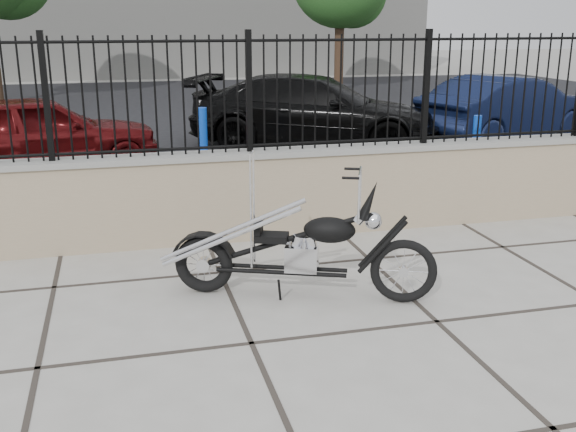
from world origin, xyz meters
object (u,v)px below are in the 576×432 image
Objects in this scene: car_red at (38,133)px; car_black at (314,111)px; chopper_motorcycle at (297,226)px; car_blue at (508,108)px.

car_black reaches higher than car_red.
chopper_motorcycle is 6.31m from car_red.
car_blue is (6.02, 6.50, -0.01)m from chopper_motorcycle.
car_black is 3.87m from car_blue.
car_red is 0.94× the size of car_blue.
car_black reaches higher than car_blue.
car_black is (4.76, 1.07, 0.05)m from car_red.
chopper_motorcycle is 0.59× the size of car_red.
car_blue is at bearing -68.56° from car_black.
chopper_motorcycle is 0.55× the size of car_blue.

